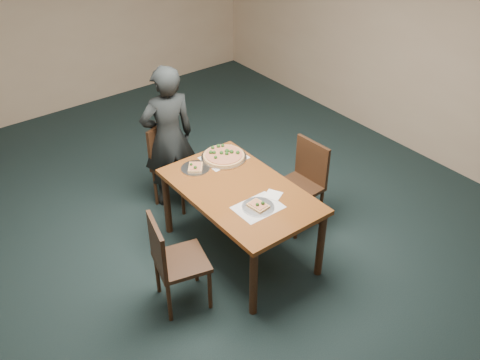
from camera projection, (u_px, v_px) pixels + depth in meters
ground at (235, 254)px, 5.25m from camera, size 8.00×8.00×0.00m
room_shell at (234, 91)px, 4.26m from camera, size 8.00×8.00×8.00m
dining_table at (240, 197)px, 4.91m from camera, size 0.90×1.50×0.75m
chair_far at (171, 159)px, 5.72m from camera, size 0.55×0.55×0.91m
chair_left at (172, 258)px, 4.44m from camera, size 0.51×0.51×0.91m
chair_right at (303, 179)px, 5.40m from camera, size 0.44×0.44×0.91m
diner at (168, 138)px, 5.55m from camera, size 0.63×0.47×1.58m
placemat_main at (224, 158)px, 5.30m from camera, size 0.42×0.32×0.00m
placemat_near at (258, 207)px, 4.63m from camera, size 0.40×0.30×0.00m
pizza_pan at (224, 156)px, 5.29m from camera, size 0.45×0.45×0.07m
slice_plate_near at (258, 206)px, 4.62m from camera, size 0.28×0.28×0.06m
slice_plate_far at (195, 168)px, 5.13m from camera, size 0.28×0.28×0.06m
napkin at (273, 195)px, 4.78m from camera, size 0.19×0.19×0.01m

